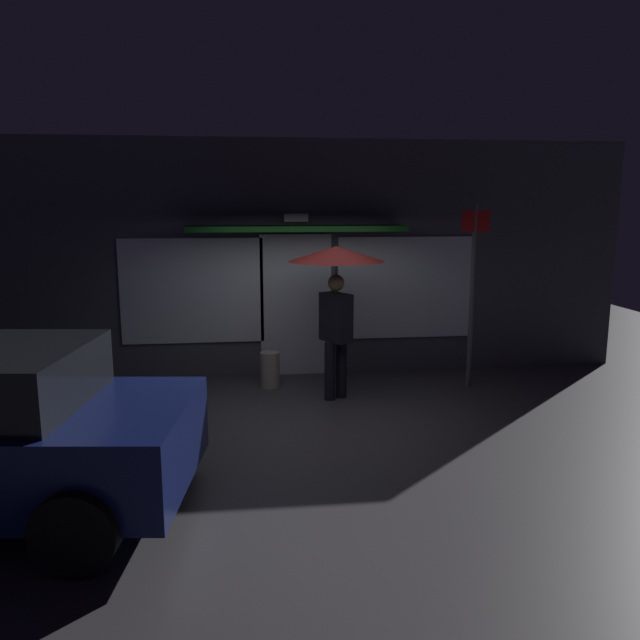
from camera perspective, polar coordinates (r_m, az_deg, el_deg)
ground_plane at (r=7.83m, az=-0.84°, el=-9.18°), size 18.00×18.00×0.00m
building_facade at (r=9.73m, az=-2.32°, el=5.59°), size 10.50×1.00×3.63m
person_with_umbrella at (r=8.32m, az=1.48°, el=4.19°), size 1.29×1.29×2.10m
street_sign_post at (r=9.19m, az=13.81°, el=3.10°), size 0.40×0.07×2.66m
sidewalk_bollard at (r=9.17m, az=-4.62°, el=-4.54°), size 0.29×0.29×0.52m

